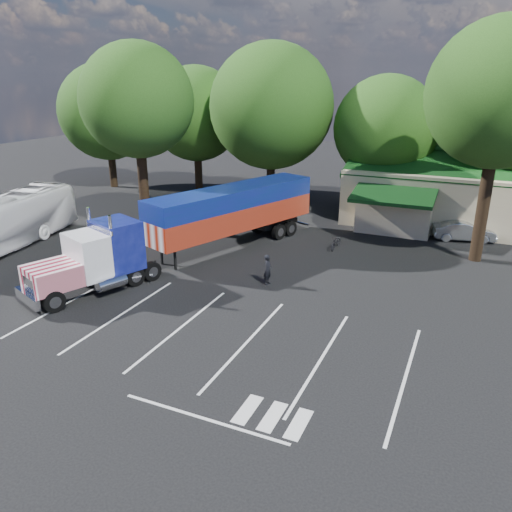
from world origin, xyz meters
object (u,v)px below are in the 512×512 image
at_px(semi_truck, 202,220).
at_px(woman, 268,270).
at_px(silver_sedan, 464,231).
at_px(bicycle, 336,242).
at_px(tour_bus, 0,224).

xyz_separation_m(semi_truck, woman, (5.30, -2.36, -1.48)).
xyz_separation_m(woman, silver_sedan, (9.05, 12.27, -0.17)).
bearing_deg(bicycle, tour_bus, -153.25).
xyz_separation_m(woman, bicycle, (1.73, 7.10, -0.38)).
xyz_separation_m(semi_truck, tour_bus, (-12.30, -4.01, -0.62)).
bearing_deg(bicycle, semi_truck, -143.58).
bearing_deg(silver_sedan, tour_bus, 103.89).
bearing_deg(bicycle, silver_sedan, 37.56).
distance_m(woman, silver_sedan, 15.25).
bearing_deg(semi_truck, silver_sedan, 55.39).
bearing_deg(woman, semi_truck, 63.61).
distance_m(semi_truck, tour_bus, 12.95).
relative_size(semi_truck, tour_bus, 1.57).
relative_size(woman, silver_sedan, 0.42).
xyz_separation_m(semi_truck, silver_sedan, (14.35, 9.91, -1.65)).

